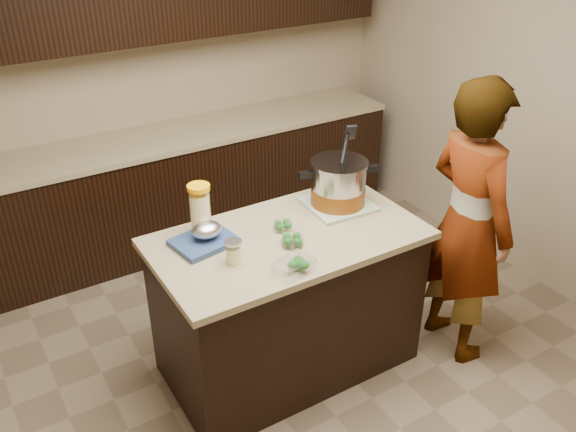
% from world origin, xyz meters
% --- Properties ---
extents(ground_plane, '(4.00, 4.00, 0.00)m').
position_xyz_m(ground_plane, '(0.00, 0.00, 0.00)').
color(ground_plane, brown).
rests_on(ground_plane, ground).
extents(room_shell, '(4.04, 4.04, 2.72)m').
position_xyz_m(room_shell, '(0.00, 0.00, 1.71)').
color(room_shell, tan).
rests_on(room_shell, ground).
extents(back_cabinets, '(3.60, 0.63, 2.33)m').
position_xyz_m(back_cabinets, '(0.00, 1.74, 0.94)').
color(back_cabinets, black).
rests_on(back_cabinets, ground).
extents(island, '(1.46, 0.81, 0.90)m').
position_xyz_m(island, '(0.00, 0.00, 0.45)').
color(island, black).
rests_on(island, ground).
extents(dish_towel, '(0.38, 0.38, 0.02)m').
position_xyz_m(dish_towel, '(0.42, 0.14, 0.91)').
color(dish_towel, '#688B5E').
rests_on(dish_towel, island).
extents(stock_pot, '(0.45, 0.42, 0.47)m').
position_xyz_m(stock_pot, '(0.42, 0.14, 1.03)').
color(stock_pot, '#B7B7BC').
rests_on(stock_pot, dish_towel).
extents(lemonade_pitcher, '(0.13, 0.13, 0.29)m').
position_xyz_m(lemonade_pitcher, '(-0.39, 0.25, 1.04)').
color(lemonade_pitcher, '#F2DD94').
rests_on(lemonade_pitcher, island).
extents(mason_jar, '(0.10, 0.10, 0.13)m').
position_xyz_m(mason_jar, '(-0.37, -0.08, 0.96)').
color(mason_jar, '#F2DD94').
rests_on(mason_jar, island).
extents(broccoli_tub_left, '(0.12, 0.12, 0.05)m').
position_xyz_m(broccoli_tub_left, '(0.01, 0.07, 0.92)').
color(broccoli_tub_left, silver).
rests_on(broccoli_tub_left, island).
extents(broccoli_tub_right, '(0.12, 0.12, 0.06)m').
position_xyz_m(broccoli_tub_right, '(-0.03, -0.10, 0.93)').
color(broccoli_tub_right, silver).
rests_on(broccoli_tub_right, island).
extents(broccoli_tub_rect, '(0.21, 0.17, 0.07)m').
position_xyz_m(broccoli_tub_rect, '(-0.15, -0.31, 0.93)').
color(broccoli_tub_rect, silver).
rests_on(broccoli_tub_rect, island).
extents(blue_tray, '(0.35, 0.29, 0.12)m').
position_xyz_m(blue_tray, '(-0.41, 0.15, 0.94)').
color(blue_tray, navy).
rests_on(blue_tray, island).
extents(person, '(0.46, 0.66, 1.72)m').
position_xyz_m(person, '(0.98, -0.36, 0.86)').
color(person, gray).
rests_on(person, ground).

